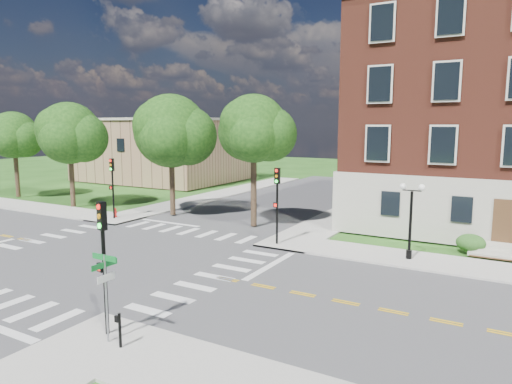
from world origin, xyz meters
The scene contains 19 objects.
ground centered at (0.00, 0.00, 0.00)m, with size 160.00×160.00×0.00m, color #214A14.
road_ew centered at (0.00, 0.00, 0.01)m, with size 90.00×12.00×0.01m, color #3D3D3F.
road_ns centered at (0.00, 0.00, 0.01)m, with size 12.00×90.00×0.01m, color #3D3D3F.
sidewalk_ne centered at (15.38, 15.38, 0.06)m, with size 34.00×34.00×0.12m.
sidewalk_nw centered at (-15.38, 15.38, 0.06)m, with size 34.00×34.00×0.12m.
crosswalk_east centered at (7.20, 0.00, 0.00)m, with size 2.20×10.20×0.02m, color silver, non-canonical shape.
stop_bar_east centered at (8.80, 3.00, 0.00)m, with size 0.40×5.50×0.00m, color silver.
secondary_building centered at (-22.00, 30.00, 4.28)m, with size 20.40×15.40×8.30m.
tree_a centered at (-24.90, 10.70, 6.50)m, with size 4.75×4.75×8.79m.
tree_b centered at (-15.10, 9.64, 6.78)m, with size 5.54×5.54×9.46m.
tree_c centered at (-4.64, 11.13, 7.03)m, with size 5.98×5.98×9.91m.
tree_d centered at (3.38, 10.69, 7.24)m, with size 4.93×4.93×9.62m.
traffic_signal_se centered at (7.57, -7.25, 3.19)m, with size 0.36×0.42×4.80m.
traffic_signal_ne centered at (7.21, 6.91, 3.19)m, with size 0.35×0.40×4.80m.
traffic_signal_nw centered at (-7.74, 7.58, 3.19)m, with size 0.38×0.46×4.80m.
twin_lamp_west centered at (15.11, 7.64, 2.52)m, with size 1.36×0.36×4.23m.
street_sign_pole centered at (8.08, -7.68, 2.31)m, with size 1.10×1.10×3.10m.
push_button_post centered at (8.74, -7.78, 0.80)m, with size 0.14×0.21×1.20m.
fire_hydrant centered at (-8.03, 7.98, 0.46)m, with size 0.35×0.35×0.75m.
Camera 1 is at (19.77, -18.07, 7.51)m, focal length 32.00 mm.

